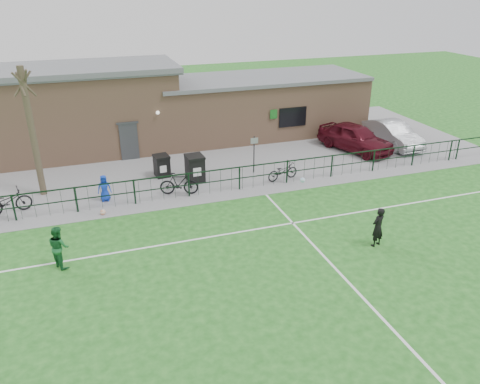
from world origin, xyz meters
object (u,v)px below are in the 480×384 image
object	(u,v)px
sign_post	(254,155)
bicycle_d	(179,183)
spectator_child	(104,188)
wheelie_bin_right	(195,169)
outfield_player	(59,247)
bare_tree	(33,134)
ball_ground	(103,212)
bicycle_c	(6,202)
car_silver	(393,134)
wheelie_bin_left	(162,166)
bicycle_e	(283,171)
car_maroon	(355,137)

from	to	relation	value
sign_post	bicycle_d	distance (m)	4.57
bicycle_d	spectator_child	world-z (taller)	spectator_child
wheelie_bin_right	outfield_player	distance (m)	8.81
bare_tree	ball_ground	size ratio (longest dim) A/B	25.07
bare_tree	wheelie_bin_right	distance (m)	7.64
sign_post	ball_ground	distance (m)	8.32
wheelie_bin_right	ball_ground	world-z (taller)	wheelie_bin_right
sign_post	bicycle_c	world-z (taller)	sign_post
bicycle_c	spectator_child	size ratio (longest dim) A/B	1.68
bare_tree	bicycle_d	bearing A→B (deg)	-19.08
outfield_player	sign_post	bearing A→B (deg)	-86.74
ball_ground	car_silver	bearing A→B (deg)	12.57
outfield_player	car_silver	bearing A→B (deg)	-97.80
car_silver	spectator_child	size ratio (longest dim) A/B	3.61
bare_tree	wheelie_bin_left	distance (m)	6.27
wheelie_bin_left	bicycle_e	world-z (taller)	wheelie_bin_left
wheelie_bin_right	bicycle_c	bearing A→B (deg)	-176.21
bicycle_e	sign_post	bearing A→B (deg)	25.82
bare_tree	ball_ground	bearing A→B (deg)	-51.03
bare_tree	outfield_player	bearing A→B (deg)	-82.76
wheelie_bin_right	sign_post	xyz separation A→B (m)	(3.18, 0.04, 0.38)
bicycle_c	bicycle_e	bearing A→B (deg)	-106.61
car_silver	outfield_player	size ratio (longest dim) A/B	2.85
bare_tree	wheelie_bin_right	size ratio (longest dim) A/B	4.83
wheelie_bin_right	sign_post	distance (m)	3.21
sign_post	car_silver	xyz separation A→B (m)	(9.56, 1.43, -0.26)
bare_tree	bicycle_e	size ratio (longest dim) A/B	3.47
outfield_player	bicycle_d	bearing A→B (deg)	-77.77
bicycle_d	bicycle_e	size ratio (longest dim) A/B	1.05
outfield_player	bare_tree	bearing A→B (deg)	-22.10
car_maroon	outfield_player	distance (m)	18.10
bicycle_d	ball_ground	size ratio (longest dim) A/B	7.62
bicycle_c	ball_ground	distance (m)	4.18
sign_post	bicycle_e	distance (m)	1.82
bicycle_e	ball_ground	bearing A→B (deg)	85.94
wheelie_bin_right	spectator_child	world-z (taller)	wheelie_bin_right
bare_tree	sign_post	bearing A→B (deg)	-3.64
car_maroon	outfield_player	bearing A→B (deg)	-175.16
bicycle_c	bicycle_d	size ratio (longest dim) A/B	1.14
bare_tree	bicycle_c	distance (m)	3.28
sign_post	bicycle_e	xyz separation A→B (m)	(1.04, -1.39, -0.55)
wheelie_bin_right	ball_ground	xyz separation A→B (m)	(-4.71, -2.42, -0.52)
wheelie_bin_right	bicycle_c	size ratio (longest dim) A/B	0.60
spectator_child	bicycle_d	bearing A→B (deg)	-2.36
bare_tree	wheelie_bin_left	world-z (taller)	bare_tree
bicycle_d	outfield_player	xyz separation A→B (m)	(-5.25, -4.66, 0.22)
wheelie_bin_right	spectator_child	bearing A→B (deg)	-170.27
wheelie_bin_left	wheelie_bin_right	xyz separation A→B (m)	(1.48, -1.11, 0.10)
ball_ground	bicycle_d	bearing A→B (deg)	15.67
sign_post	car_maroon	bearing A→B (deg)	11.40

